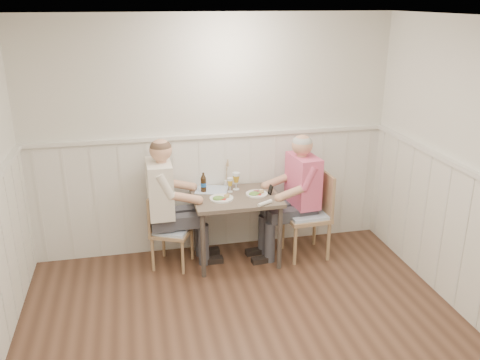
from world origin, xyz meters
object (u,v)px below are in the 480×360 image
(man_in_pink, at_px, (299,204))
(grass_vase, at_px, (226,174))
(dining_table, at_px, (236,205))
(diner_cream, at_px, (165,213))
(chair_right, at_px, (311,211))
(beer_bottle, at_px, (203,183))
(chair_left, at_px, (167,227))

(man_in_pink, relative_size, grass_vase, 4.22)
(dining_table, relative_size, diner_cream, 0.64)
(diner_cream, bearing_deg, dining_table, -4.61)
(chair_right, xyz_separation_m, grass_vase, (-0.89, 0.36, 0.38))
(dining_table, xyz_separation_m, beer_bottle, (-0.32, 0.19, 0.20))
(diner_cream, bearing_deg, grass_vase, 19.71)
(diner_cream, bearing_deg, chair_right, -4.05)
(dining_table, xyz_separation_m, diner_cream, (-0.75, 0.06, -0.05))
(diner_cream, height_order, grass_vase, diner_cream)
(chair_right, height_order, man_in_pink, man_in_pink)
(man_in_pink, distance_m, diner_cream, 1.46)
(chair_left, relative_size, grass_vase, 2.46)
(man_in_pink, xyz_separation_m, grass_vase, (-0.76, 0.29, 0.31))
(diner_cream, height_order, beer_bottle, diner_cream)
(chair_right, height_order, diner_cream, diner_cream)
(dining_table, bearing_deg, man_in_pink, 1.27)
(chair_left, height_order, man_in_pink, man_in_pink)
(man_in_pink, bearing_deg, grass_vase, 158.82)
(man_in_pink, bearing_deg, chair_right, -27.82)
(chair_right, distance_m, man_in_pink, 0.16)
(chair_right, height_order, chair_left, chair_right)
(chair_right, relative_size, beer_bottle, 4.37)
(grass_vase, bearing_deg, dining_table, -80.74)
(dining_table, distance_m, grass_vase, 0.40)
(dining_table, bearing_deg, chair_left, 177.04)
(chair_left, relative_size, man_in_pink, 0.58)
(dining_table, xyz_separation_m, man_in_pink, (0.71, 0.02, -0.06))
(dining_table, relative_size, man_in_pink, 0.65)
(dining_table, height_order, diner_cream, diner_cream)
(chair_left, height_order, beer_bottle, beer_bottle)
(chair_left, distance_m, grass_vase, 0.87)
(chair_right, relative_size, man_in_pink, 0.69)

